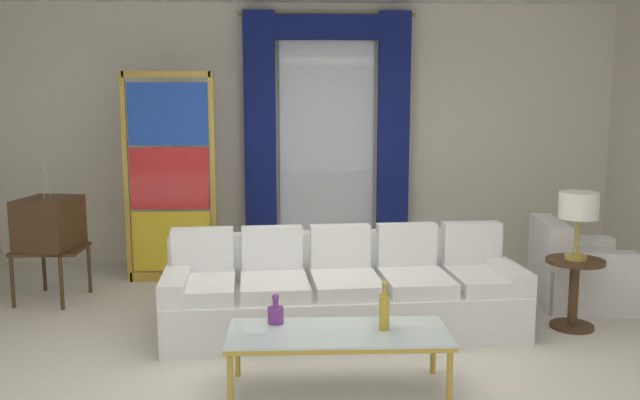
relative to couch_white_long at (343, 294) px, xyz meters
The scene contains 13 objects.
ground_plane 0.68m from the couch_white_long, 115.12° to the right, with size 16.00×16.00×0.00m, color silver.
wall_rear 2.79m from the couch_white_long, 95.83° to the left, with size 8.00×0.12×3.00m, color silver.
curtained_window 2.75m from the couch_white_long, 90.60° to the left, with size 2.00×0.17×2.70m.
couch_white_long is the anchor object (origin of this frame).
coffee_table 1.20m from the couch_white_long, 95.42° to the right, with size 1.46×0.59×0.41m.
bottle_blue_decanter 1.16m from the couch_white_long, 117.56° to the right, with size 0.11×0.11×0.21m.
bottle_crystal_tall 1.21m from the couch_white_long, 80.60° to the right, with size 0.07×0.07×0.33m.
vintage_tv 2.92m from the couch_white_long, 161.28° to the left, with size 0.62×0.66×1.35m.
armchair_white 2.33m from the couch_white_long, 15.69° to the left, with size 0.90×0.90×0.80m.
stained_glass_divider 2.42m from the couch_white_long, 137.55° to the left, with size 0.95×0.05×2.20m.
peacock_figurine 1.70m from the couch_white_long, 136.39° to the left, with size 0.44×0.60×0.50m.
round_side_table 1.95m from the couch_white_long, ahead, with size 0.48×0.48×0.59m.
table_lamp_brass 2.08m from the couch_white_long, ahead, with size 0.32×0.32×0.57m.
Camera 1 is at (-0.13, -4.88, 1.94)m, focal length 37.66 mm.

